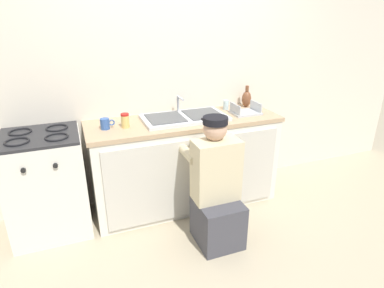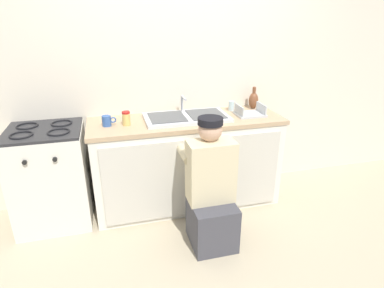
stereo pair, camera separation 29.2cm
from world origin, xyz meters
TOP-DOWN VIEW (x-y plane):
  - ground_plane at (0.00, 0.00)m, footprint 12.00×12.00m
  - back_wall at (0.00, 0.65)m, footprint 6.00×0.10m
  - counter_cabinet at (0.00, 0.29)m, footprint 1.82×0.62m
  - countertop at (0.00, 0.30)m, footprint 1.86×0.62m
  - sink_double_basin at (0.00, 0.30)m, footprint 0.80×0.44m
  - stove_range at (-1.28, 0.30)m, footprint 0.64×0.62m
  - plumber_person at (0.04, -0.37)m, footprint 0.42×0.61m
  - condiment_jar at (-0.57, 0.26)m, footprint 0.07×0.07m
  - coffee_mug at (-0.74, 0.28)m, footprint 0.13×0.08m
  - water_glass at (0.52, 0.46)m, footprint 0.06×0.06m
  - dish_rack_tray at (0.64, 0.25)m, footprint 0.28×0.22m
  - vase_decorative at (0.77, 0.48)m, footprint 0.10×0.10m

SIDE VIEW (x-z plane):
  - ground_plane at x=0.00m, z-range 0.00..0.00m
  - counter_cabinet at x=0.00m, z-range 0.00..0.87m
  - plumber_person at x=0.04m, z-range -0.09..1.01m
  - stove_range at x=-1.28m, z-range 0.00..0.93m
  - countertop at x=0.00m, z-range 0.87..0.91m
  - sink_double_basin at x=0.00m, z-range 0.83..1.02m
  - dish_rack_tray at x=0.64m, z-range 0.88..0.99m
  - coffee_mug at x=-0.74m, z-range 0.91..1.00m
  - water_glass at x=0.52m, z-range 0.91..1.01m
  - condiment_jar at x=-0.57m, z-range 0.91..1.04m
  - vase_decorative at x=0.77m, z-range 0.88..1.11m
  - back_wall at x=0.00m, z-range 0.00..2.50m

